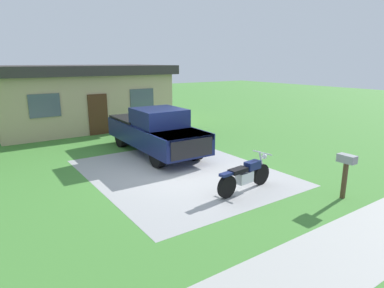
% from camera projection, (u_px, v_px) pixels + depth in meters
% --- Properties ---
extents(ground_plane, '(80.00, 80.00, 0.00)m').
position_uv_depth(ground_plane, '(180.00, 172.00, 11.33)').
color(ground_plane, '#448335').
extents(driveway_pad, '(5.75, 7.10, 0.01)m').
position_uv_depth(driveway_pad, '(180.00, 172.00, 11.33)').
color(driveway_pad, '#A0A0A0').
rests_on(driveway_pad, ground).
extents(sidewalk_strip, '(36.00, 1.80, 0.01)m').
position_uv_depth(sidewalk_strip, '(342.00, 253.00, 6.54)').
color(sidewalk_strip, '#A8A8A3').
rests_on(sidewalk_strip, ground).
extents(motorcycle, '(2.21, 0.70, 1.09)m').
position_uv_depth(motorcycle, '(245.00, 175.00, 9.61)').
color(motorcycle, black).
rests_on(motorcycle, ground).
extents(pickup_truck, '(2.12, 5.67, 1.90)m').
position_uv_depth(pickup_truck, '(154.00, 130.00, 13.57)').
color(pickup_truck, black).
rests_on(pickup_truck, ground).
extents(mailbox, '(0.26, 0.48, 1.26)m').
position_uv_depth(mailbox, '(346.00, 165.00, 8.95)').
color(mailbox, '#4C3823').
rests_on(mailbox, ground).
extents(neighbor_house, '(9.60, 5.60, 3.50)m').
position_uv_depth(neighbor_house, '(82.00, 96.00, 18.76)').
color(neighbor_house, tan).
rests_on(neighbor_house, ground).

